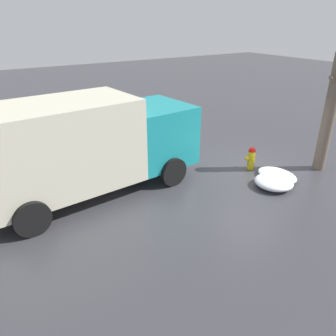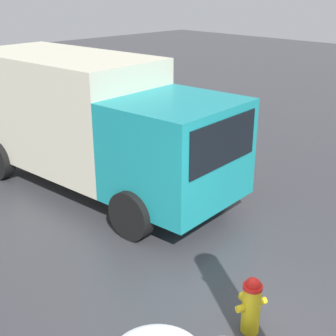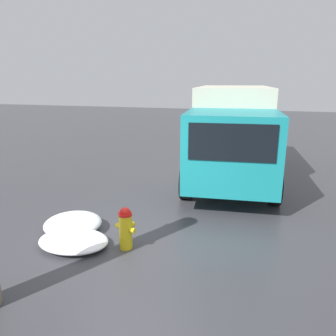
% 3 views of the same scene
% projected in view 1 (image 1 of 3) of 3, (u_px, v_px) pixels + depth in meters
% --- Properties ---
extents(ground_plane, '(60.00, 60.00, 0.00)m').
position_uv_depth(ground_plane, '(250.00, 169.00, 11.39)').
color(ground_plane, '#38383D').
extents(fire_hydrant, '(0.35, 0.45, 0.81)m').
position_uv_depth(fire_hydrant, '(251.00, 158.00, 11.22)').
color(fire_hydrant, yellow).
rests_on(fire_hydrant, ground_plane).
extents(tree_trunk, '(0.60, 0.39, 3.87)m').
position_uv_depth(tree_trunk, '(329.00, 114.00, 10.61)').
color(tree_trunk, '#6B5B4C').
rests_on(tree_trunk, ground_plane).
extents(delivery_truck, '(6.69, 2.96, 2.83)m').
position_uv_depth(delivery_truck, '(85.00, 144.00, 9.24)').
color(delivery_truck, teal).
rests_on(delivery_truck, ground_plane).
extents(snow_pile_by_hydrant, '(1.16, 1.18, 0.33)m').
position_uv_depth(snow_pile_by_hydrant, '(274.00, 182.00, 10.12)').
color(snow_pile_by_hydrant, white).
rests_on(snow_pile_by_hydrant, ground_plane).
extents(snow_pile_curbside, '(1.01, 1.36, 0.22)m').
position_uv_depth(snow_pile_curbside, '(277.00, 175.00, 10.69)').
color(snow_pile_curbside, white).
rests_on(snow_pile_curbside, ground_plane).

